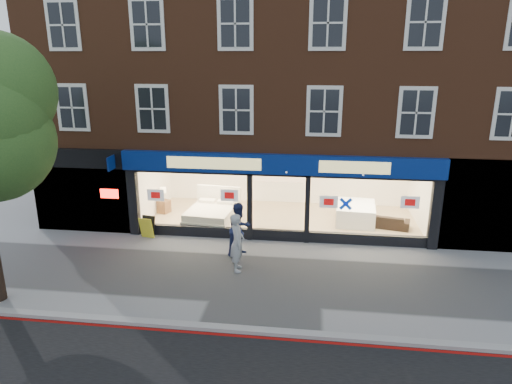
% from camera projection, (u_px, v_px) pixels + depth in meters
% --- Properties ---
extents(ground, '(120.00, 120.00, 0.00)m').
position_uv_depth(ground, '(270.00, 278.00, 14.08)').
color(ground, gray).
rests_on(ground, ground).
extents(kerb_line, '(60.00, 0.10, 0.01)m').
position_uv_depth(kerb_line, '(257.00, 337.00, 11.14)').
color(kerb_line, '#8C0A07').
rests_on(kerb_line, ground).
extents(kerb_stone, '(60.00, 0.25, 0.12)m').
position_uv_depth(kerb_stone, '(258.00, 331.00, 11.31)').
color(kerb_stone, gray).
rests_on(kerb_stone, ground).
extents(showroom_floor, '(11.00, 4.50, 0.10)m').
position_uv_depth(showroom_floor, '(282.00, 219.00, 19.05)').
color(showroom_floor, tan).
rests_on(showroom_floor, ground).
extents(building, '(19.00, 8.26, 10.30)m').
position_uv_depth(building, '(287.00, 54.00, 18.74)').
color(building, brown).
rests_on(building, ground).
extents(display_bed, '(2.05, 2.41, 1.27)m').
position_uv_depth(display_bed, '(212.00, 214.00, 18.41)').
color(display_bed, white).
rests_on(display_bed, showroom_floor).
extents(bedside_table, '(0.57, 0.57, 0.55)m').
position_uv_depth(bedside_table, '(164.00, 206.00, 19.59)').
color(bedside_table, brown).
rests_on(bedside_table, showroom_floor).
extents(mattress_stack, '(1.64, 2.01, 0.75)m').
position_uv_depth(mattress_stack, '(356.00, 213.00, 18.46)').
color(mattress_stack, white).
rests_on(mattress_stack, showroom_floor).
extents(sofa, '(1.85, 1.06, 0.51)m').
position_uv_depth(sofa, '(387.00, 221.00, 17.94)').
color(sofa, black).
rests_on(sofa, showroom_floor).
extents(a_board, '(0.59, 0.44, 0.83)m').
position_uv_depth(a_board, '(147.00, 227.00, 17.13)').
color(a_board, gold).
rests_on(a_board, ground).
extents(pedestrian_grey, '(0.55, 0.75, 1.90)m').
position_uv_depth(pedestrian_grey, '(237.00, 242.00, 14.40)').
color(pedestrian_grey, '#A7AAAE').
rests_on(pedestrian_grey, ground).
extents(pedestrian_blue, '(1.12, 1.15, 1.86)m').
position_uv_depth(pedestrian_blue, '(239.00, 229.00, 15.52)').
color(pedestrian_blue, '#1B234C').
rests_on(pedestrian_blue, ground).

